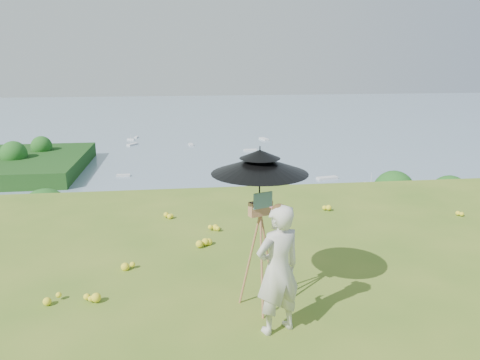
{
  "coord_description": "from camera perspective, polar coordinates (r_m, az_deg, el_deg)",
  "views": [
    {
      "loc": [
        -2.02,
        -5.02,
        3.39
      ],
      "look_at": [
        -0.97,
        3.16,
        1.2
      ],
      "focal_mm": 35.0,
      "sensor_mm": 36.0,
      "label": 1
    }
  ],
  "objects": [
    {
      "name": "painter_cap",
      "position": [
        5.59,
        4.83,
        -3.41
      ],
      "size": [
        0.27,
        0.29,
        0.1
      ],
      "primitive_type": null,
      "rotation": [
        0.0,
        0.0,
        0.4
      ],
      "color": "#C96E74",
      "rests_on": "painter"
    },
    {
      "name": "sun_umbrella",
      "position": [
        6.1,
        2.4,
        0.02
      ],
      "size": [
        1.61,
        1.61,
        0.89
      ],
      "primitive_type": null,
      "rotation": [
        0.0,
        0.0,
        0.32
      ],
      "color": "black",
      "rests_on": "field_easel"
    },
    {
      "name": "moored_boats",
      "position": [
        170.42,
        -10.69,
        2.04
      ],
      "size": [
        140.0,
        140.0,
        0.7
      ],
      "primitive_type": null,
      "color": "silver",
      "rests_on": "bay_water"
    },
    {
      "name": "field_easel",
      "position": [
        6.4,
        2.45,
        -8.64
      ],
      "size": [
        0.82,
        0.82,
        1.68
      ],
      "primitive_type": null,
      "rotation": [
        0.0,
        0.0,
        0.35
      ],
      "color": "#9A6040",
      "rests_on": "ground"
    },
    {
      "name": "shoreline_tier",
      "position": [
        89.21,
        -5.39,
        -11.42
      ],
      "size": [
        170.0,
        28.0,
        8.0
      ],
      "primitive_type": "cube",
      "color": "#6D6657",
      "rests_on": "bay_water"
    },
    {
      "name": "bay_water",
      "position": [
        247.86,
        -6.82,
        6.07
      ],
      "size": [
        700.0,
        700.0,
        0.0
      ],
      "primitive_type": "plane",
      "color": "#7793AA",
      "rests_on": "ground"
    },
    {
      "name": "wildflowers",
      "position": [
        6.55,
        12.23,
        -16.07
      ],
      "size": [
        10.0,
        10.5,
        0.12
      ],
      "primitive_type": null,
      "color": "yellow",
      "rests_on": "ground"
    },
    {
      "name": "ground",
      "position": [
        6.39,
        12.97,
        -17.65
      ],
      "size": [
        14.0,
        14.0,
        0.0
      ],
      "primitive_type": "plane",
      "color": "#4C7521",
      "rests_on": "ground"
    },
    {
      "name": "painter",
      "position": [
        5.88,
        4.66,
        -10.82
      ],
      "size": [
        0.72,
        0.61,
        1.69
      ],
      "primitive_type": "imported",
      "rotation": [
        0.0,
        0.0,
        3.52
      ],
      "color": "beige",
      "rests_on": "ground"
    },
    {
      "name": "harbor_town",
      "position": [
        86.54,
        -5.49,
        -7.56
      ],
      "size": [
        110.0,
        22.0,
        5.0
      ],
      "primitive_type": null,
      "color": "silver",
      "rests_on": "shoreline_tier"
    },
    {
      "name": "slope_trees",
      "position": [
        44.09,
        -4.1,
        -9.84
      ],
      "size": [
        110.0,
        50.0,
        6.0
      ],
      "primitive_type": null,
      "color": "#195419",
      "rests_on": "forest_slope"
    }
  ]
}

